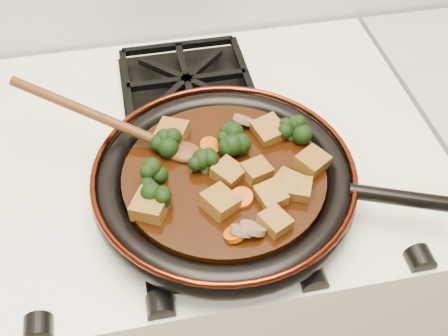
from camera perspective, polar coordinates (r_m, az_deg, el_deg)
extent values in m
cube|color=white|center=(1.27, -1.74, -12.14)|extent=(0.76, 0.60, 0.90)
cylinder|color=black|center=(0.81, 0.00, -1.79)|extent=(0.35, 0.35, 0.01)
torus|color=black|center=(0.80, 0.00, -1.36)|extent=(0.38, 0.38, 0.04)
torus|color=#4C170A|center=(0.78, 0.00, -0.35)|extent=(0.37, 0.37, 0.01)
cylinder|color=black|center=(0.79, 17.57, -2.92)|extent=(0.14, 0.07, 0.02)
cylinder|color=black|center=(0.79, 0.00, -1.03)|extent=(0.29, 0.29, 0.02)
cube|color=brown|center=(0.76, 7.35, -2.13)|extent=(0.05, 0.05, 0.02)
cube|color=brown|center=(0.78, 3.28, -0.31)|extent=(0.05, 0.04, 0.03)
cube|color=brown|center=(0.84, 4.57, 3.77)|extent=(0.05, 0.06, 0.03)
cube|color=brown|center=(0.74, -7.46, -3.81)|extent=(0.06, 0.06, 0.03)
cube|color=brown|center=(0.83, -5.29, 3.51)|extent=(0.06, 0.06, 0.03)
cube|color=brown|center=(0.72, 5.20, -5.49)|extent=(0.05, 0.05, 0.02)
cube|color=brown|center=(0.77, 6.44, -1.68)|extent=(0.05, 0.05, 0.03)
cube|color=brown|center=(0.75, 4.80, -2.84)|extent=(0.04, 0.05, 0.03)
cube|color=brown|center=(0.80, 8.91, 0.56)|extent=(0.06, 0.05, 0.03)
cube|color=brown|center=(0.74, -0.43, -3.53)|extent=(0.06, 0.06, 0.03)
cube|color=brown|center=(0.77, 0.42, -0.54)|extent=(0.05, 0.05, 0.03)
cylinder|color=#B93B05|center=(0.75, 1.79, -3.06)|extent=(0.03, 0.03, 0.02)
cylinder|color=#B93B05|center=(0.82, -1.47, 2.22)|extent=(0.03, 0.03, 0.02)
cylinder|color=#B93B05|center=(0.71, 1.10, -6.72)|extent=(0.03, 0.03, 0.02)
cylinder|color=#B93B05|center=(0.76, 4.55, -2.58)|extent=(0.03, 0.03, 0.01)
cylinder|color=#B93B05|center=(0.79, 0.30, 0.03)|extent=(0.03, 0.03, 0.02)
cylinder|color=#7D6448|center=(0.85, 2.09, 4.87)|extent=(0.05, 0.05, 0.03)
cylinder|color=#7D6448|center=(0.71, 1.83, -6.38)|extent=(0.04, 0.04, 0.03)
cylinder|color=#7D6448|center=(0.72, 2.93, -6.12)|extent=(0.05, 0.05, 0.03)
ellipsoid|color=#48290F|center=(0.81, -4.16, 1.64)|extent=(0.07, 0.06, 0.02)
cylinder|color=#48290F|center=(0.84, -12.77, 5.18)|extent=(0.02, 0.02, 0.27)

